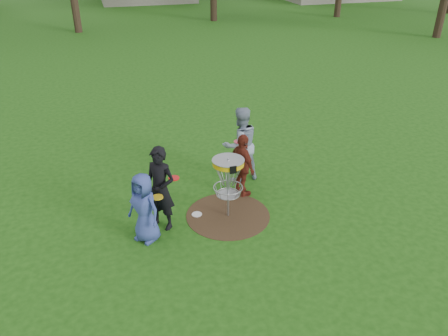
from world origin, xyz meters
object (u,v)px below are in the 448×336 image
object	(u,v)px
player_black	(160,189)
player_blue	(144,208)
disc_golf_basket	(228,174)
player_grey	(240,145)
player_maroon	(243,166)

from	to	relation	value
player_black	player_blue	bearing A→B (deg)	-97.78
player_blue	disc_golf_basket	distance (m)	1.83
player_grey	disc_golf_basket	distance (m)	1.62
player_maroon	disc_golf_basket	distance (m)	0.96
player_blue	player_maroon	distance (m)	2.56
player_grey	player_maroon	size ratio (longest dim) A/B	1.24
player_grey	disc_golf_basket	world-z (taller)	player_grey
player_grey	player_maroon	distance (m)	0.75
player_black	player_grey	xyz separation A→B (m)	(2.14, 1.42, 0.04)
player_maroon	disc_golf_basket	bearing A→B (deg)	129.36
disc_golf_basket	player_maroon	bearing A→B (deg)	52.49
player_black	disc_golf_basket	xyz separation A→B (m)	(1.40, -0.02, 0.13)
player_blue	player_black	world-z (taller)	player_black
player_maroon	disc_golf_basket	xyz separation A→B (m)	(-0.56, -0.73, 0.27)
player_blue	disc_golf_basket	bearing A→B (deg)	59.57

